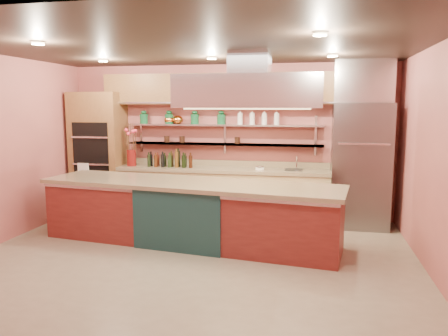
% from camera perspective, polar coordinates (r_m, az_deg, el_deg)
% --- Properties ---
extents(floor, '(6.00, 5.00, 0.02)m').
position_cam_1_polar(floor, '(6.05, -4.17, -11.83)').
color(floor, gray).
rests_on(floor, ground).
extents(ceiling, '(6.00, 5.00, 0.02)m').
position_cam_1_polar(ceiling, '(5.74, -4.48, 15.58)').
color(ceiling, black).
rests_on(ceiling, wall_back).
extents(wall_back, '(6.00, 0.04, 2.80)m').
position_cam_1_polar(wall_back, '(8.15, 0.51, 3.55)').
color(wall_back, '#B05953').
rests_on(wall_back, floor).
extents(wall_front, '(6.00, 0.04, 2.80)m').
position_cam_1_polar(wall_front, '(3.42, -15.90, -3.28)').
color(wall_front, '#B05953').
rests_on(wall_front, floor).
extents(wall_right, '(0.04, 5.00, 2.80)m').
position_cam_1_polar(wall_right, '(5.69, 26.14, 0.68)').
color(wall_right, '#B05953').
rests_on(wall_right, floor).
extents(oven_stack, '(0.95, 0.64, 2.30)m').
position_cam_1_polar(oven_stack, '(8.69, -15.99, 1.87)').
color(oven_stack, brown).
rests_on(oven_stack, floor).
extents(refrigerator, '(0.95, 0.72, 2.10)m').
position_cam_1_polar(refrigerator, '(7.72, 17.36, 0.30)').
color(refrigerator, slate).
rests_on(refrigerator, floor).
extents(back_counter, '(3.84, 0.64, 0.93)m').
position_cam_1_polar(back_counter, '(8.00, -0.26, -3.31)').
color(back_counter, tan).
rests_on(back_counter, floor).
extents(wall_shelf_lower, '(3.60, 0.26, 0.03)m').
position_cam_1_polar(wall_shelf_lower, '(8.03, -0.02, 3.13)').
color(wall_shelf_lower, silver).
rests_on(wall_shelf_lower, wall_back).
extents(wall_shelf_upper, '(3.60, 0.26, 0.03)m').
position_cam_1_polar(wall_shelf_upper, '(8.01, -0.02, 5.62)').
color(wall_shelf_upper, silver).
rests_on(wall_shelf_upper, wall_back).
extents(upper_cabinets, '(4.60, 0.36, 0.55)m').
position_cam_1_polar(upper_cabinets, '(7.95, 0.27, 10.29)').
color(upper_cabinets, brown).
rests_on(upper_cabinets, wall_back).
extents(range_hood, '(2.00, 1.00, 0.45)m').
position_cam_1_polar(range_hood, '(6.22, 3.38, 9.93)').
color(range_hood, silver).
rests_on(range_hood, ceiling).
extents(ceiling_downlights, '(4.00, 2.80, 0.02)m').
position_cam_1_polar(ceiling_downlights, '(5.92, -3.92, 15.06)').
color(ceiling_downlights, '#FFE5A5').
rests_on(ceiling_downlights, ceiling).
extents(island, '(4.54, 1.53, 0.93)m').
position_cam_1_polar(island, '(6.61, -4.53, -5.81)').
color(island, maroon).
rests_on(island, floor).
extents(flower_vase, '(0.22, 0.22, 0.31)m').
position_cam_1_polar(flower_vase, '(8.38, -11.98, 1.32)').
color(flower_vase, maroon).
rests_on(flower_vase, back_counter).
extents(oil_bottle_cluster, '(0.96, 0.51, 0.30)m').
position_cam_1_polar(oil_bottle_cluster, '(8.10, -7.02, 1.18)').
color(oil_bottle_cluster, black).
rests_on(oil_bottle_cluster, back_counter).
extents(kitchen_scale, '(0.15, 0.12, 0.08)m').
position_cam_1_polar(kitchen_scale, '(7.75, 4.73, 0.08)').
color(kitchen_scale, white).
rests_on(kitchen_scale, back_counter).
extents(bar_faucet, '(0.04, 0.04, 0.24)m').
position_cam_1_polar(bar_faucet, '(7.79, 9.47, 0.65)').
color(bar_faucet, white).
rests_on(bar_faucet, back_counter).
extents(copper_kettle, '(0.23, 0.23, 0.16)m').
position_cam_1_polar(copper_kettle, '(8.23, -6.04, 6.30)').
color(copper_kettle, orange).
rests_on(copper_kettle, wall_shelf_upper).
extents(green_canister, '(0.17, 0.17, 0.17)m').
position_cam_1_polar(green_canister, '(8.14, -3.86, 6.35)').
color(green_canister, '#104D28').
rests_on(green_canister, wall_shelf_upper).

